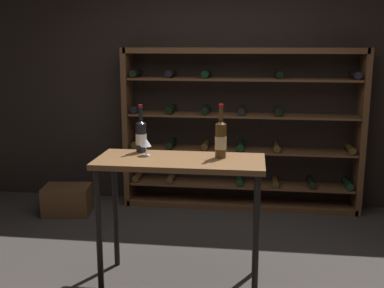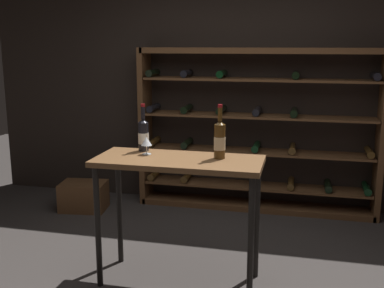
% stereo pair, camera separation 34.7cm
% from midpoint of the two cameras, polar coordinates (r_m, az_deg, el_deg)
% --- Properties ---
extents(back_wall, '(5.77, 0.10, 2.72)m').
position_cam_midpoint_polar(back_wall, '(5.24, 1.55, 7.48)').
color(back_wall, black).
rests_on(back_wall, ground).
extents(wine_rack, '(2.56, 0.32, 1.74)m').
position_cam_midpoint_polar(wine_rack, '(5.08, 3.83, 1.60)').
color(wine_rack, brown).
rests_on(wine_rack, ground).
extents(tasting_table, '(1.22, 0.52, 0.97)m').
position_cam_midpoint_polar(tasting_table, '(3.43, -4.38, -3.91)').
color(tasting_table, brown).
rests_on(tasting_table, ground).
extents(wine_crate, '(0.52, 0.40, 0.31)m').
position_cam_midpoint_polar(wine_crate, '(5.24, -16.78, -6.56)').
color(wine_crate, brown).
rests_on(wine_crate, ground).
extents(wine_bottle_amber_reserve, '(0.08, 0.08, 0.37)m').
position_cam_midpoint_polar(wine_bottle_amber_reserve, '(3.62, -8.96, 0.99)').
color(wine_bottle_amber_reserve, black).
rests_on(wine_bottle_amber_reserve, tasting_table).
extents(wine_bottle_green_slim, '(0.08, 0.08, 0.39)m').
position_cam_midpoint_polar(wine_bottle_green_slim, '(3.38, 0.59, 0.60)').
color(wine_bottle_green_slim, '#4C3314').
rests_on(wine_bottle_green_slim, tasting_table).
extents(wine_glass_stemmed_left, '(0.08, 0.08, 0.13)m').
position_cam_midpoint_polar(wine_glass_stemmed_left, '(3.50, -8.47, 0.09)').
color(wine_glass_stemmed_left, silver).
rests_on(wine_glass_stemmed_left, tasting_table).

